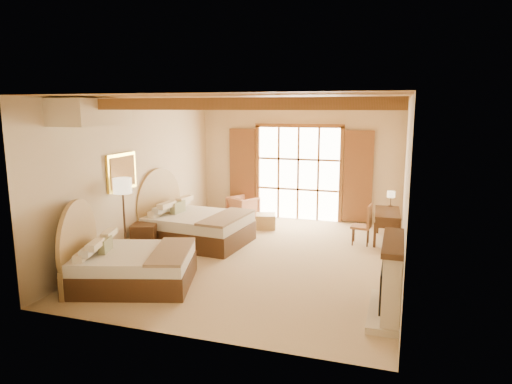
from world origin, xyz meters
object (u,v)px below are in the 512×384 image
at_px(nightstand, 145,238).
at_px(bed_near, 126,262).
at_px(armchair, 243,208).
at_px(desk, 387,225).
at_px(bed_far, 191,224).

bearing_deg(nightstand, bed_near, -87.10).
height_order(armchair, desk, desk).
height_order(bed_far, nightstand, bed_far).
height_order(nightstand, desk, desk).
bearing_deg(bed_near, desk, 27.42).
height_order(bed_far, armchair, bed_far).
xyz_separation_m(nightstand, desk, (4.88, 2.39, 0.07)).
xyz_separation_m(bed_far, desk, (4.23, 1.47, -0.06)).
relative_size(armchair, desk, 0.53).
relative_size(bed_near, armchair, 3.41).
height_order(bed_near, bed_far, bed_far).
bearing_deg(desk, armchair, 162.76).
distance_m(bed_near, bed_far, 2.62).
bearing_deg(bed_far, nightstand, -119.70).
bearing_deg(armchair, bed_far, 109.33).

